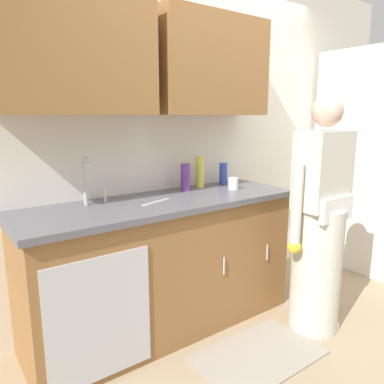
% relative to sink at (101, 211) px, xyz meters
% --- Properties ---
extents(ground_plane, '(9.00, 9.00, 0.00)m').
position_rel_sink_xyz_m(ground_plane, '(0.99, -0.71, -0.93)').
color(ground_plane, '#998466').
extents(kitchen_wall_with_uppers, '(4.80, 0.44, 2.70)m').
position_rel_sink_xyz_m(kitchen_wall_with_uppers, '(0.85, 0.29, 0.55)').
color(kitchen_wall_with_uppers, silver).
rests_on(kitchen_wall_with_uppers, ground).
extents(closet_door_panel, '(0.04, 1.10, 2.10)m').
position_rel_sink_xyz_m(closet_door_panel, '(2.44, -0.31, 0.12)').
color(closet_door_panel, silver).
rests_on(closet_door_panel, ground).
extents(counter_cabinet, '(1.90, 0.62, 0.90)m').
position_rel_sink_xyz_m(counter_cabinet, '(0.44, -0.01, -0.48)').
color(counter_cabinet, brown).
rests_on(counter_cabinet, ground).
extents(countertop, '(1.96, 0.66, 0.04)m').
position_rel_sink_xyz_m(countertop, '(0.44, -0.01, -0.01)').
color(countertop, '#595960').
rests_on(countertop, counter_cabinet).
extents(sink, '(0.50, 0.36, 0.35)m').
position_rel_sink_xyz_m(sink, '(0.00, 0.00, 0.00)').
color(sink, '#B7BABF').
rests_on(sink, counter_cabinet).
extents(person_at_sink, '(0.55, 0.34, 1.62)m').
position_rel_sink_xyz_m(person_at_sink, '(1.29, -0.65, -0.23)').
color(person_at_sink, white).
rests_on(person_at_sink, ground).
extents(floor_mat, '(0.80, 0.50, 0.01)m').
position_rel_sink_xyz_m(floor_mat, '(0.73, -0.66, -0.92)').
color(floor_mat, gray).
rests_on(floor_mat, ground).
extents(bottle_cleaner_spray, '(0.07, 0.07, 0.18)m').
position_rel_sink_xyz_m(bottle_cleaner_spray, '(1.13, 0.17, 0.10)').
color(bottle_cleaner_spray, '#334CB2').
rests_on(bottle_cleaner_spray, countertop).
extents(bottle_water_short, '(0.07, 0.07, 0.20)m').
position_rel_sink_xyz_m(bottle_water_short, '(0.73, 0.15, 0.12)').
color(bottle_water_short, '#66388C').
rests_on(bottle_water_short, countertop).
extents(bottle_dish_liquid, '(0.06, 0.06, 0.24)m').
position_rel_sink_xyz_m(bottle_dish_liquid, '(0.90, 0.19, 0.14)').
color(bottle_dish_liquid, '#D8D14C').
rests_on(bottle_dish_liquid, countertop).
extents(cup_by_sink, '(0.08, 0.08, 0.09)m').
position_rel_sink_xyz_m(cup_by_sink, '(1.06, -0.03, 0.06)').
color(cup_by_sink, white).
rests_on(cup_by_sink, countertop).
extents(knife_on_counter, '(0.24, 0.09, 0.01)m').
position_rel_sink_xyz_m(knife_on_counter, '(0.36, -0.05, 0.02)').
color(knife_on_counter, silver).
rests_on(knife_on_counter, countertop).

